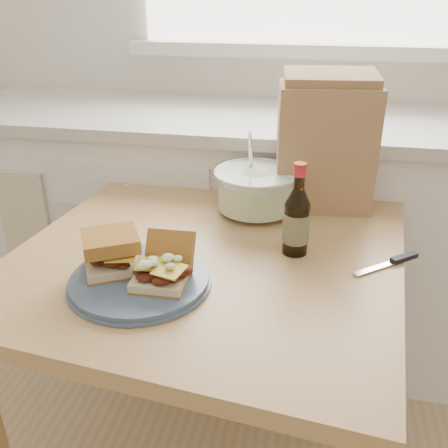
% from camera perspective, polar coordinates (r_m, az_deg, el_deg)
% --- Properties ---
extents(cabinet_run, '(2.50, 0.64, 0.94)m').
position_cam_1_polar(cabinet_run, '(1.96, 6.81, -1.12)').
color(cabinet_run, white).
rests_on(cabinet_run, ground).
extents(dining_table, '(1.02, 1.02, 0.76)m').
position_cam_1_polar(dining_table, '(1.29, -1.64, -7.27)').
color(dining_table, tan).
rests_on(dining_table, ground).
extents(plate, '(0.30, 0.30, 0.02)m').
position_cam_1_polar(plate, '(1.11, -9.61, -6.37)').
color(plate, '#44566F').
rests_on(plate, dining_table).
extents(sandwich_left, '(0.16, 0.15, 0.09)m').
position_cam_1_polar(sandwich_left, '(1.12, -12.73, -3.14)').
color(sandwich_left, beige).
rests_on(sandwich_left, plate).
extents(sandwich_right, '(0.11, 0.15, 0.09)m').
position_cam_1_polar(sandwich_right, '(1.07, -6.96, -4.77)').
color(sandwich_right, beige).
rests_on(sandwich_right, plate).
extents(coleslaw_bowl, '(0.24, 0.24, 0.24)m').
position_cam_1_polar(coleslaw_bowl, '(1.41, 3.66, 3.66)').
color(coleslaw_bowl, silver).
rests_on(coleslaw_bowl, dining_table).
extents(beer_bottle, '(0.06, 0.06, 0.23)m').
position_cam_1_polar(beer_bottle, '(1.19, 8.28, 0.42)').
color(beer_bottle, black).
rests_on(beer_bottle, dining_table).
extents(knife, '(0.16, 0.13, 0.01)m').
position_cam_1_polar(knife, '(1.24, 19.13, -3.95)').
color(knife, silver).
rests_on(knife, dining_table).
extents(paper_bag, '(0.29, 0.20, 0.35)m').
position_cam_1_polar(paper_bag, '(1.45, 11.43, 8.58)').
color(paper_bag, '#A57550').
rests_on(paper_bag, dining_table).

